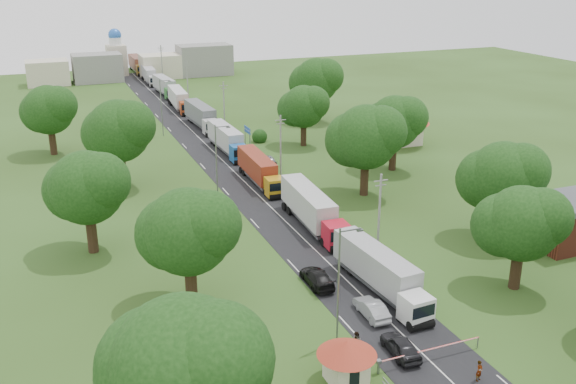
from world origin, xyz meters
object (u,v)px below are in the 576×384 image
info_sign (247,134)px  pedestrian_near (479,371)px  car_lane_mid (372,309)px  truck_0 (380,272)px  car_lane_front (401,346)px  guard_booth (347,357)px  boom_barrier (415,354)px

info_sign → pedestrian_near: (-3.28, -63.50, -2.18)m
info_sign → car_lane_mid: 52.98m
truck_0 → car_lane_front: size_ratio=3.19×
guard_booth → pedestrian_near: guard_booth is taller
car_lane_front → car_lane_mid: 5.97m
info_sign → car_lane_mid: info_sign is taller
truck_0 → pedestrian_near: bearing=-89.6°
info_sign → pedestrian_near: size_ratio=2.49×
info_sign → car_lane_front: (-6.89, -58.50, -2.24)m
info_sign → boom_barrier: bearing=-96.2°
guard_booth → truck_0: 14.23m
boom_barrier → pedestrian_near: (3.28, -3.50, -0.07)m
boom_barrier → car_lane_mid: bearing=87.2°
info_sign → truck_0: size_ratio=0.29×
guard_booth → info_sign: (12.40, 60.00, 0.84)m
boom_barrier → guard_booth: (-5.84, -0.00, 1.27)m
pedestrian_near → car_lane_mid: bearing=82.2°
car_lane_front → info_sign: bearing=-92.8°
car_lane_front → pedestrian_near: bearing=129.7°
car_lane_mid → car_lane_front: bearing=85.1°
info_sign → car_lane_mid: size_ratio=0.92×
guard_booth → info_sign: size_ratio=1.07×
info_sign → car_lane_front: info_sign is taller
boom_barrier → car_lane_front: size_ratio=2.07×
boom_barrier → truck_0: (3.17, 11.01, 1.20)m
boom_barrier → car_lane_mid: 7.44m
car_lane_front → truck_0: bearing=-106.4°
info_sign → car_lane_front: 58.95m
boom_barrier → car_lane_mid: size_ratio=2.06×
boom_barrier → car_lane_front: (-0.33, 1.50, -0.13)m
boom_barrier → guard_booth: bearing=-180.0°
truck_0 → car_lane_mid: truck_0 is taller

